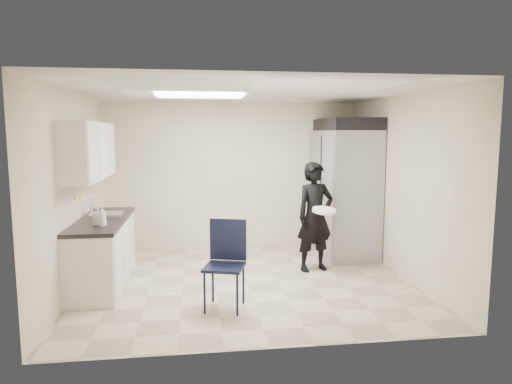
{
  "coord_description": "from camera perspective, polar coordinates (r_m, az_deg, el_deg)",
  "views": [
    {
      "loc": [
        -0.69,
        -6.09,
        2.05
      ],
      "look_at": [
        0.16,
        0.2,
        1.24
      ],
      "focal_mm": 32.0,
      "sensor_mm": 36.0,
      "label": 1
    }
  ],
  "objects": [
    {
      "name": "soap_bottle_a",
      "position": [
        5.96,
        -18.67,
        -2.87
      ],
      "size": [
        0.14,
        0.14,
        0.26
      ],
      "primitive_type": "imported",
      "rotation": [
        0.0,
        0.0,
        0.74
      ],
      "color": "white",
      "rests_on": "countertop"
    },
    {
      "name": "upper_cabinets",
      "position": [
        6.44,
        -20.18,
        4.85
      ],
      "size": [
        0.35,
        1.8,
        0.75
      ],
      "primitive_type": "cube",
      "color": "silver",
      "rests_on": "left_wall"
    },
    {
      "name": "folding_chair",
      "position": [
        5.41,
        -3.98,
        -9.34
      ],
      "size": [
        0.56,
        0.56,
        1.01
      ],
      "primitive_type": "cube",
      "rotation": [
        0.0,
        0.0,
        -0.29
      ],
      "color": "black",
      "rests_on": "floor"
    },
    {
      "name": "bucket_lid",
      "position": [
        6.63,
        8.51,
        -2.29
      ],
      "size": [
        0.42,
        0.42,
        0.04
      ],
      "primitive_type": "cylinder",
      "rotation": [
        0.0,
        0.0,
        0.27
      ],
      "color": "silver",
      "rests_on": "man_tuxedo"
    },
    {
      "name": "back_wall",
      "position": [
        8.15,
        -2.81,
        2.02
      ],
      "size": [
        4.5,
        0.0,
        4.5
      ],
      "primitive_type": "plane",
      "rotation": [
        1.57,
        0.0,
        0.0
      ],
      "color": "beige",
      "rests_on": "floor"
    },
    {
      "name": "left_wall",
      "position": [
        6.33,
        -21.9,
        -0.03
      ],
      "size": [
        0.0,
        4.0,
        4.0
      ],
      "primitive_type": "plane",
      "rotation": [
        1.57,
        0.0,
        1.57
      ],
      "color": "beige",
      "rests_on": "floor"
    },
    {
      "name": "notice_sticker_left",
      "position": [
        6.43,
        -21.6,
        -0.63
      ],
      "size": [
        0.0,
        0.12,
        0.07
      ],
      "primitive_type": "cube",
      "color": "yellow",
      "rests_on": "left_wall"
    },
    {
      "name": "floor",
      "position": [
        6.46,
        -1.18,
        -11.19
      ],
      "size": [
        4.5,
        4.5,
        0.0
      ],
      "primitive_type": "plane",
      "color": "#B8AC91",
      "rests_on": "ground"
    },
    {
      "name": "notice_sticker_right",
      "position": [
        6.63,
        -21.17,
        -0.73
      ],
      "size": [
        0.0,
        0.12,
        0.07
      ],
      "primitive_type": "cube",
      "color": "yellow",
      "rests_on": "left_wall"
    },
    {
      "name": "right_wall",
      "position": [
        6.8,
        17.97,
        0.62
      ],
      "size": [
        0.0,
        4.0,
        4.0
      ],
      "primitive_type": "plane",
      "rotation": [
        1.57,
        0.0,
        -1.57
      ],
      "color": "beige",
      "rests_on": "floor"
    },
    {
      "name": "man_tuxedo",
      "position": [
        6.87,
        7.38,
        -3.1
      ],
      "size": [
        0.69,
        0.55,
        1.63
      ],
      "primitive_type": "imported",
      "rotation": [
        0.0,
        0.0,
        0.27
      ],
      "color": "black",
      "rests_on": "floor"
    },
    {
      "name": "commercial_fridge",
      "position": [
        7.85,
        11.1,
        -0.15
      ],
      "size": [
        0.8,
        1.35,
        2.1
      ],
      "primitive_type": "cube",
      "color": "gray",
      "rests_on": "floor"
    },
    {
      "name": "lower_counter",
      "position": [
        6.62,
        -18.57,
        -7.26
      ],
      "size": [
        0.6,
        1.9,
        0.86
      ],
      "primitive_type": "cube",
      "color": "silver",
      "rests_on": "floor"
    },
    {
      "name": "soap_bottle_b",
      "position": [
        6.07,
        -19.15,
        -2.87
      ],
      "size": [
        0.14,
        0.14,
        0.22
      ],
      "primitive_type": "imported",
      "rotation": [
        0.0,
        0.0,
        -0.68
      ],
      "color": "silver",
      "rests_on": "countertop"
    },
    {
      "name": "countertop",
      "position": [
        6.52,
        -18.74,
        -3.39
      ],
      "size": [
        0.64,
        1.95,
        0.05
      ],
      "primitive_type": "cube",
      "color": "black",
      "rests_on": "lower_counter"
    },
    {
      "name": "towel_dispenser",
      "position": [
        7.59,
        -18.73,
        3.67
      ],
      "size": [
        0.22,
        0.3,
        0.35
      ],
      "primitive_type": "cube",
      "color": "black",
      "rests_on": "left_wall"
    },
    {
      "name": "sink",
      "position": [
        6.76,
        -18.16,
        -3.12
      ],
      "size": [
        0.42,
        0.4,
        0.14
      ],
      "primitive_type": "cube",
      "color": "gray",
      "rests_on": "countertop"
    },
    {
      "name": "faucet",
      "position": [
        6.77,
        -19.88,
        -1.88
      ],
      "size": [
        0.02,
        0.02,
        0.24
      ],
      "primitive_type": "cylinder",
      "color": "silver",
      "rests_on": "countertop"
    },
    {
      "name": "fridge_compressor",
      "position": [
        7.78,
        11.31,
        8.27
      ],
      "size": [
        0.8,
        1.35,
        0.2
      ],
      "primitive_type": "cube",
      "color": "black",
      "rests_on": "commercial_fridge"
    },
    {
      "name": "ceiling",
      "position": [
        6.15,
        -1.25,
        12.43
      ],
      "size": [
        4.5,
        4.5,
        0.0
      ],
      "primitive_type": "plane",
      "rotation": [
        3.14,
        0.0,
        0.0
      ],
      "color": "silver",
      "rests_on": "back_wall"
    },
    {
      "name": "ceiling_panel",
      "position": [
        6.51,
        -7.03,
        11.83
      ],
      "size": [
        1.2,
        0.6,
        0.02
      ],
      "primitive_type": "cube",
      "color": "white",
      "rests_on": "ceiling"
    }
  ]
}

